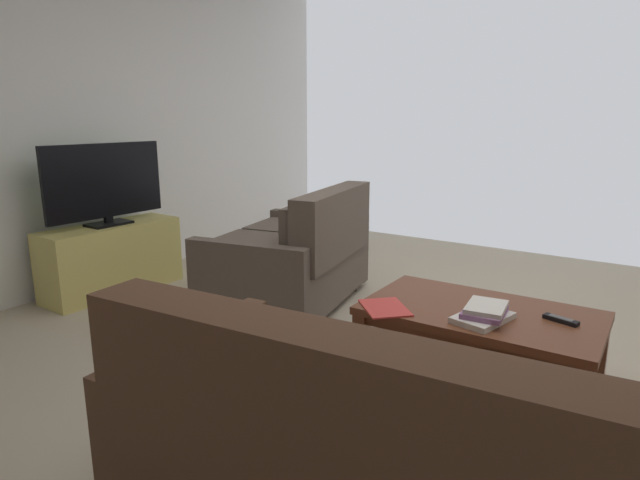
# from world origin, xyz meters

# --- Properties ---
(ground_plane) EXTENTS (5.92, 5.85, 0.01)m
(ground_plane) POSITION_xyz_m (0.00, 0.00, -0.00)
(ground_plane) COLOR #B7A88E
(wall_right) EXTENTS (0.12, 5.85, 2.84)m
(wall_right) POSITION_xyz_m (2.96, 0.00, 1.42)
(wall_right) COLOR white
(wall_right) RESTS_ON ground
(sofa_main) EXTENTS (1.77, 1.00, 0.88)m
(sofa_main) POSITION_xyz_m (-0.39, 1.41, 0.37)
(sofa_main) COLOR black
(sofa_main) RESTS_ON ground
(loveseat_near) EXTENTS (1.08, 1.41, 0.88)m
(loveseat_near) POSITION_xyz_m (1.22, -0.36, 0.37)
(loveseat_near) COLOR black
(loveseat_near) RESTS_ON ground
(coffee_table) EXTENTS (1.13, 0.66, 0.43)m
(coffee_table) POSITION_xyz_m (-0.29, 0.14, 0.36)
(coffee_table) COLOR brown
(coffee_table) RESTS_ON ground
(tv_stand) EXTENTS (0.41, 1.08, 0.55)m
(tv_stand) POSITION_xyz_m (2.60, 0.21, 0.27)
(tv_stand) COLOR #D8C666
(tv_stand) RESTS_ON ground
(flat_tv) EXTENTS (0.21, 0.98, 0.63)m
(flat_tv) POSITION_xyz_m (2.60, 0.21, 0.87)
(flat_tv) COLOR black
(flat_tv) RESTS_ON tv_stand
(book_stack) EXTENTS (0.25, 0.33, 0.07)m
(book_stack) POSITION_xyz_m (-0.35, 0.27, 0.46)
(book_stack) COLOR silver
(book_stack) RESTS_ON coffee_table
(tv_remote) EXTENTS (0.17, 0.09, 0.02)m
(tv_remote) POSITION_xyz_m (-0.65, 0.09, 0.44)
(tv_remote) COLOR black
(tv_remote) RESTS_ON coffee_table
(loose_magazine) EXTENTS (0.34, 0.34, 0.01)m
(loose_magazine) POSITION_xyz_m (0.12, 0.39, 0.43)
(loose_magazine) COLOR #C63833
(loose_magazine) RESTS_ON coffee_table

